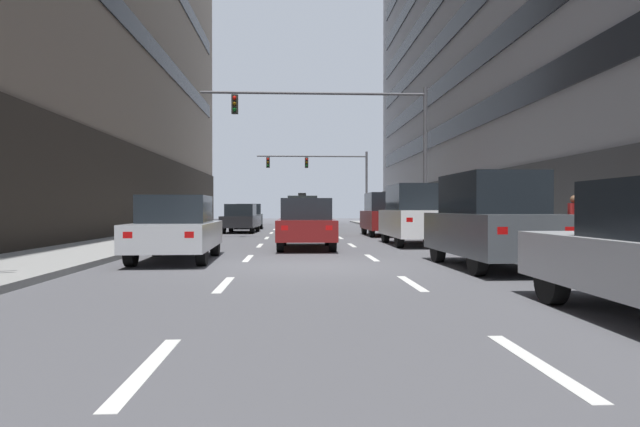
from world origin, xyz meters
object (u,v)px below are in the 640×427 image
at_px(car_driving_1, 241,219).
at_px(traffic_signal_1, 327,171).
at_px(taxi_driving_3, 302,215).
at_px(car_driving_5, 306,224).
at_px(pedestrian_0, 574,221).
at_px(car_parked_1, 490,221).
at_px(car_driving_0, 249,216).
at_px(traffic_signal_0, 357,129).
at_px(car_driving_4, 302,216).
at_px(car_parked_2, 414,215).
at_px(car_driving_2, 177,229).
at_px(car_parked_3, 384,214).

height_order(car_driving_1, traffic_signal_1, traffic_signal_1).
height_order(taxi_driving_3, car_driving_5, taxi_driving_3).
distance_m(car_driving_1, pedestrian_0, 19.47).
height_order(car_driving_5, car_parked_1, car_parked_1).
distance_m(car_driving_0, taxi_driving_3, 8.85).
height_order(traffic_signal_0, pedestrian_0, traffic_signal_0).
height_order(car_parked_1, traffic_signal_1, traffic_signal_1).
bearing_deg(traffic_signal_1, car_parked_1, -86.75).
xyz_separation_m(car_driving_0, car_parked_1, (7.51, -24.60, 0.25)).
relative_size(car_driving_4, traffic_signal_0, 0.46).
distance_m(car_parked_1, car_parked_2, 7.64).
relative_size(car_driving_2, traffic_signal_0, 0.45).
bearing_deg(taxi_driving_3, traffic_signal_1, 81.43).
distance_m(taxi_driving_3, car_driving_4, 7.38).
bearing_deg(taxi_driving_3, car_driving_5, -90.13).
relative_size(car_driving_1, traffic_signal_1, 0.48).
xyz_separation_m(car_driving_2, traffic_signal_0, (5.86, 9.81, 4.06)).
xyz_separation_m(car_driving_4, pedestrian_0, (6.78, -22.13, 0.18)).
bearing_deg(traffic_signal_0, car_driving_1, 132.31).
bearing_deg(car_driving_5, traffic_signal_0, 67.34).
bearing_deg(pedestrian_0, car_driving_4, 107.03).
xyz_separation_m(car_driving_0, car_parked_3, (7.51, -10.22, 0.24)).
xyz_separation_m(car_driving_5, pedestrian_0, (6.93, -4.37, 0.20)).
relative_size(car_driving_2, taxi_driving_3, 1.10).
relative_size(traffic_signal_0, traffic_signal_1, 1.13).
xyz_separation_m(car_driving_5, car_parked_1, (4.04, -6.10, 0.24)).
relative_size(car_driving_5, pedestrian_0, 2.90).
bearing_deg(car_parked_3, car_parked_2, -90.00).
height_order(car_driving_1, taxi_driving_3, taxi_driving_3).
relative_size(car_driving_2, traffic_signal_1, 0.51).
xyz_separation_m(taxi_driving_3, car_driving_5, (-0.02, -10.37, -0.17)).
relative_size(car_parked_2, car_parked_3, 1.05).
height_order(car_driving_1, car_parked_2, car_parked_2).
bearing_deg(car_driving_2, pedestrian_0, -1.88).
height_order(car_parked_1, car_parked_2, car_parked_2).
bearing_deg(car_driving_5, car_parked_3, 63.99).
bearing_deg(car_driving_1, taxi_driving_3, -27.52).
bearing_deg(traffic_signal_0, pedestrian_0, -66.05).
distance_m(car_driving_1, car_driving_4, 6.63).
height_order(car_driving_1, car_parked_1, car_parked_1).
xyz_separation_m(car_parked_2, car_parked_3, (-0.00, 6.74, -0.05)).
bearing_deg(taxi_driving_3, car_driving_2, -103.53).
distance_m(car_driving_1, car_parked_2, 12.95).
xyz_separation_m(car_driving_0, traffic_signal_0, (5.89, -12.72, 4.07)).
height_order(car_driving_1, traffic_signal_0, traffic_signal_0).
xyz_separation_m(car_driving_5, traffic_signal_0, (2.41, 5.78, 4.06)).
xyz_separation_m(taxi_driving_3, car_parked_1, (4.02, -16.48, 0.07)).
relative_size(traffic_signal_0, pedestrian_0, 6.48).
distance_m(car_parked_2, pedestrian_0, 6.58).
relative_size(car_driving_5, traffic_signal_1, 0.50).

